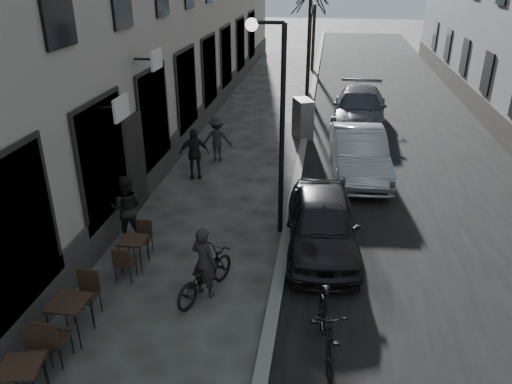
% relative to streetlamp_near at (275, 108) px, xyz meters
% --- Properties ---
extents(road, '(7.30, 60.00, 0.00)m').
position_rel_streetlamp_near_xyz_m(road, '(4.02, 10.00, -3.16)').
color(road, black).
rests_on(road, ground).
extents(kerb, '(0.25, 60.00, 0.12)m').
position_rel_streetlamp_near_xyz_m(kerb, '(0.37, 10.00, -3.10)').
color(kerb, slate).
rests_on(kerb, ground).
extents(streetlamp_near, '(0.90, 0.28, 5.09)m').
position_rel_streetlamp_near_xyz_m(streetlamp_near, '(0.00, 0.00, 0.00)').
color(streetlamp_near, black).
rests_on(streetlamp_near, ground).
extents(streetlamp_far, '(0.90, 0.28, 5.09)m').
position_rel_streetlamp_near_xyz_m(streetlamp_far, '(0.00, 12.00, 0.00)').
color(streetlamp_far, black).
rests_on(streetlamp_far, ground).
extents(bistro_set_a, '(0.71, 1.51, 0.86)m').
position_rel_streetlamp_near_xyz_m(bistro_set_a, '(-3.11, -5.91, -2.72)').
color(bistro_set_a, black).
rests_on(bistro_set_a, ground).
extents(bistro_set_b, '(0.65, 1.58, 0.93)m').
position_rel_streetlamp_near_xyz_m(bistro_set_b, '(-3.10, -4.44, -2.68)').
color(bistro_set_b, black).
rests_on(bistro_set_b, ground).
extents(bistro_set_c, '(0.57, 1.38, 0.82)m').
position_rel_streetlamp_near_xyz_m(bistro_set_c, '(-2.84, -2.07, -2.74)').
color(bistro_set_c, black).
rests_on(bistro_set_c, ground).
extents(utility_cabinet, '(0.89, 1.13, 1.49)m').
position_rel_streetlamp_near_xyz_m(utility_cabinet, '(0.27, 7.54, -2.42)').
color(utility_cabinet, '#5C5D5F').
rests_on(utility_cabinet, ground).
extents(bicycle, '(1.25, 1.87, 0.93)m').
position_rel_streetlamp_near_xyz_m(bicycle, '(-1.06, -2.83, -2.70)').
color(bicycle, black).
rests_on(bicycle, ground).
extents(cyclist_rider, '(0.65, 0.55, 1.52)m').
position_rel_streetlamp_near_xyz_m(cyclist_rider, '(-1.06, -2.83, -2.40)').
color(cyclist_rider, black).
rests_on(cyclist_rider, ground).
extents(pedestrian_near, '(0.89, 0.74, 1.65)m').
position_rel_streetlamp_near_xyz_m(pedestrian_near, '(-3.43, -0.87, -2.33)').
color(pedestrian_near, black).
rests_on(pedestrian_near, ground).
extents(pedestrian_mid, '(1.02, 0.63, 1.53)m').
position_rel_streetlamp_near_xyz_m(pedestrian_mid, '(-2.44, 4.66, -2.39)').
color(pedestrian_mid, '#2C2926').
rests_on(pedestrian_mid, ground).
extents(pedestrian_far, '(1.01, 0.69, 1.59)m').
position_rel_streetlamp_near_xyz_m(pedestrian_far, '(-2.82, 3.07, -2.37)').
color(pedestrian_far, black).
rests_on(pedestrian_far, ground).
extents(car_near, '(1.89, 4.11, 1.36)m').
position_rel_streetlamp_near_xyz_m(car_near, '(1.21, -0.74, -2.48)').
color(car_near, black).
rests_on(car_near, ground).
extents(car_mid, '(1.87, 4.56, 1.47)m').
position_rel_streetlamp_near_xyz_m(car_mid, '(2.23, 4.00, -2.43)').
color(car_mid, '#919599').
rests_on(car_mid, ground).
extents(car_far, '(2.43, 5.29, 1.50)m').
position_rel_streetlamp_near_xyz_m(car_far, '(2.47, 9.31, -2.41)').
color(car_far, '#363740').
rests_on(car_far, ground).
extents(moped, '(0.77, 1.95, 1.14)m').
position_rel_streetlamp_near_xyz_m(moped, '(1.37, -4.19, -2.59)').
color(moped, black).
rests_on(moped, ground).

